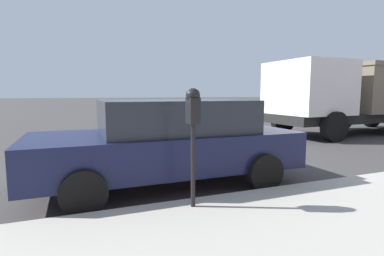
{
  "coord_description": "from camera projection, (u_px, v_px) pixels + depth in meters",
  "views": [
    {
      "loc": [
        -6.14,
        2.08,
        1.65
      ],
      "look_at": [
        -1.97,
        0.44,
        1.13
      ],
      "focal_mm": 28.0,
      "sensor_mm": 36.0,
      "label": 1
    }
  ],
  "objects": [
    {
      "name": "ground_plane",
      "position": [
        178.0,
        168.0,
        6.62
      ],
      "size": [
        220.0,
        220.0,
        0.0
      ],
      "primitive_type": "plane",
      "color": "#3D3A3A"
    },
    {
      "name": "dump_truck",
      "position": [
        360.0,
        94.0,
        12.34
      ],
      "size": [
        3.11,
        7.98,
        2.82
      ],
      "rotation": [
        0.0,
        0.0,
        0.03
      ],
      "color": "black",
      "rests_on": "ground_plane"
    },
    {
      "name": "parking_meter",
      "position": [
        193.0,
        117.0,
        3.92
      ],
      "size": [
        0.21,
        0.19,
        1.6
      ],
      "color": "black",
      "rests_on": "sidewalk"
    },
    {
      "name": "car_navy",
      "position": [
        169.0,
        140.0,
        5.39
      ],
      "size": [
        2.16,
        4.65,
        1.53
      ],
      "rotation": [
        0.0,
        0.0,
        -0.0
      ],
      "color": "#14193D",
      "rests_on": "ground_plane"
    }
  ]
}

